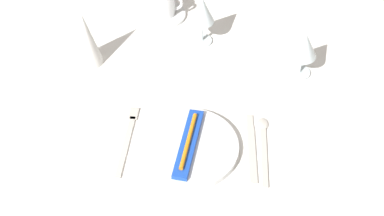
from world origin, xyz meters
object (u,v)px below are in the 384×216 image
at_px(dinner_knife, 252,149).
at_px(wine_glass_centre, 202,12).
at_px(fork_outer, 128,138).
at_px(napkin_folded, 86,38).
at_px(toothbrush_package, 188,143).
at_px(spoon_soup, 264,142).
at_px(wine_glass_left, 304,47).
at_px(dinner_plate, 188,147).
at_px(coffee_cup_left, 163,3).

xyz_separation_m(dinner_knife, wine_glass_centre, (-0.15, 0.40, 0.11)).
height_order(fork_outer, napkin_folded, napkin_folded).
bearing_deg(toothbrush_package, wine_glass_centre, 88.95).
xyz_separation_m(toothbrush_package, spoon_soup, (0.18, 0.03, -0.02)).
relative_size(wine_glass_left, napkin_folded, 0.82).
bearing_deg(wine_glass_centre, dinner_plate, -91.05).
bearing_deg(fork_outer, wine_glass_centre, 67.30).
height_order(toothbrush_package, spoon_soup, toothbrush_package).
distance_m(dinner_plate, dinner_knife, 0.15).
height_order(dinner_plate, spoon_soup, dinner_plate).
height_order(dinner_knife, napkin_folded, napkin_folded).
xyz_separation_m(fork_outer, wine_glass_left, (0.44, 0.27, 0.09)).
bearing_deg(dinner_knife, wine_glass_left, 64.98).
bearing_deg(wine_glass_centre, fork_outer, -112.70).
bearing_deg(spoon_soup, dinner_knife, -141.80).
bearing_deg(wine_glass_centre, coffee_cup_left, 137.65).
bearing_deg(dinner_plate, coffee_cup_left, 102.83).
xyz_separation_m(dinner_plate, napkin_folded, (-0.30, 0.30, 0.08)).
distance_m(coffee_cup_left, wine_glass_left, 0.47).
xyz_separation_m(spoon_soup, napkin_folded, (-0.49, 0.26, 0.08)).
bearing_deg(spoon_soup, fork_outer, -178.45).
distance_m(dinner_plate, wine_glass_centre, 0.42).
height_order(toothbrush_package, coffee_cup_left, coffee_cup_left).
relative_size(dinner_knife, napkin_folded, 1.25).
bearing_deg(dinner_knife, wine_glass_centre, 110.22).
distance_m(fork_outer, napkin_folded, 0.32).
distance_m(dinner_knife, spoon_soup, 0.04).
bearing_deg(dinner_plate, wine_glass_centre, 88.95).
xyz_separation_m(dinner_plate, spoon_soup, (0.18, 0.03, -0.01)).
relative_size(toothbrush_package, fork_outer, 0.96).
bearing_deg(wine_glass_centre, spoon_soup, -64.88).
relative_size(coffee_cup_left, wine_glass_centre, 0.67).
relative_size(toothbrush_package, coffee_cup_left, 2.05).
bearing_deg(dinner_knife, spoon_soup, 38.20).
xyz_separation_m(dinner_knife, napkin_folded, (-0.46, 0.29, 0.08)).
bearing_deg(wine_glass_left, dinner_knife, -115.02).
height_order(fork_outer, wine_glass_centre, wine_glass_centre).
bearing_deg(napkin_folded, wine_glass_left, -0.49).
distance_m(dinner_plate, napkin_folded, 0.43).
distance_m(spoon_soup, wine_glass_centre, 0.43).
bearing_deg(spoon_soup, dinner_plate, -169.46).
distance_m(wine_glass_centre, napkin_folded, 0.33).
height_order(spoon_soup, napkin_folded, napkin_folded).
bearing_deg(dinner_plate, napkin_folded, 135.59).
height_order(coffee_cup_left, wine_glass_left, wine_glass_left).
bearing_deg(dinner_knife, napkin_folded, 147.95).
bearing_deg(spoon_soup, toothbrush_package, -169.46).
distance_m(spoon_soup, coffee_cup_left, 0.58).
height_order(toothbrush_package, fork_outer, toothbrush_package).
bearing_deg(fork_outer, spoon_soup, 1.55).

